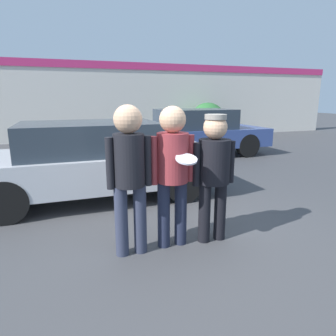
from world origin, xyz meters
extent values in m
plane|color=#3F3F42|center=(0.00, 0.00, 0.00)|extent=(56.00, 56.00, 0.00)
cube|color=silver|center=(0.00, 9.93, 1.63)|extent=(24.00, 0.18, 3.26)
cube|color=#CC2D6B|center=(0.00, 9.82, 3.11)|extent=(24.00, 0.04, 0.30)
cylinder|color=#2D3347|center=(-0.81, -0.09, 0.41)|extent=(0.15, 0.15, 0.83)
cylinder|color=#2D3347|center=(-0.59, -0.09, 0.41)|extent=(0.15, 0.15, 0.83)
cylinder|color=black|center=(-0.70, -0.09, 1.12)|extent=(0.34, 0.34, 0.59)
cylinder|color=black|center=(-0.91, -0.09, 1.10)|extent=(0.09, 0.09, 0.57)
cylinder|color=black|center=(-0.49, -0.09, 1.10)|extent=(0.09, 0.09, 0.57)
sphere|color=tan|center=(-0.70, -0.09, 1.57)|extent=(0.31, 0.31, 0.31)
cylinder|color=#1E2338|center=(-0.29, -0.06, 0.41)|extent=(0.15, 0.15, 0.82)
cylinder|color=#1E2338|center=(-0.07, -0.06, 0.41)|extent=(0.15, 0.15, 0.82)
cylinder|color=maroon|center=(-0.18, -0.06, 1.11)|extent=(0.37, 0.37, 0.58)
cylinder|color=maroon|center=(-0.40, -0.06, 1.09)|extent=(0.09, 0.09, 0.56)
cylinder|color=maroon|center=(0.05, -0.06, 1.09)|extent=(0.09, 0.09, 0.56)
sphere|color=tan|center=(-0.18, -0.06, 1.55)|extent=(0.31, 0.31, 0.31)
cylinder|color=silver|center=(-0.11, -0.31, 1.14)|extent=(0.24, 0.24, 0.10)
cylinder|color=black|center=(0.24, -0.10, 0.38)|extent=(0.15, 0.15, 0.76)
cylinder|color=black|center=(0.46, -0.10, 0.38)|extent=(0.15, 0.15, 0.76)
cylinder|color=black|center=(0.35, -0.10, 1.04)|extent=(0.39, 0.39, 0.54)
cylinder|color=black|center=(0.11, -0.10, 1.01)|extent=(0.09, 0.09, 0.53)
cylinder|color=black|center=(0.58, -0.10, 1.01)|extent=(0.09, 0.09, 0.53)
sphere|color=tan|center=(0.35, -0.10, 1.45)|extent=(0.29, 0.29, 0.29)
cylinder|color=gray|center=(0.35, -0.10, 1.57)|extent=(0.26, 0.26, 0.06)
cube|color=#B7BABF|center=(-0.84, 2.13, 0.56)|extent=(4.46, 1.75, 0.56)
cube|color=#28333D|center=(-0.93, 2.13, 1.11)|extent=(2.32, 1.51, 0.53)
cylinder|color=black|center=(0.54, 2.91, 0.33)|extent=(0.65, 0.22, 0.65)
cylinder|color=black|center=(0.54, 1.36, 0.33)|extent=(0.65, 0.22, 0.65)
cylinder|color=black|center=(-2.22, 2.91, 0.33)|extent=(0.65, 0.22, 0.65)
cylinder|color=black|center=(-2.22, 1.36, 0.33)|extent=(0.65, 0.22, 0.65)
cube|color=#334784|center=(2.61, 5.30, 0.58)|extent=(4.37, 1.80, 0.55)
cube|color=#28333D|center=(2.52, 5.30, 1.15)|extent=(2.27, 1.55, 0.59)
cylinder|color=black|center=(3.96, 6.10, 0.36)|extent=(0.71, 0.22, 0.71)
cylinder|color=black|center=(3.96, 4.50, 0.36)|extent=(0.71, 0.22, 0.71)
cylinder|color=black|center=(1.26, 6.10, 0.36)|extent=(0.71, 0.22, 0.71)
cylinder|color=black|center=(1.26, 4.50, 0.36)|extent=(0.71, 0.22, 0.71)
sphere|color=#2D6B33|center=(4.81, 8.95, 0.79)|extent=(1.58, 1.58, 1.58)
camera|label=1|loc=(-1.36, -3.28, 1.79)|focal=32.00mm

